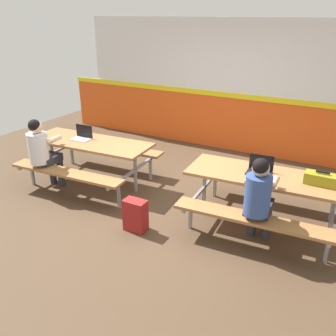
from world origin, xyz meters
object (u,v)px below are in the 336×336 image
object	(u,v)px
backpack_dark	(136,215)
picnic_table_right	(266,186)
laptop_silver	(82,136)
student_nearer	(42,149)
student_further	(259,196)
toolbox_grey	(322,179)
tote_bag_bright	(82,140)
picnic_table_left	(90,150)
laptop_dark	(260,169)

from	to	relation	value
backpack_dark	picnic_table_right	bearing A→B (deg)	33.53
laptop_silver	student_nearer	bearing A→B (deg)	-114.74
student_further	toolbox_grey	distance (m)	0.85
laptop_silver	tote_bag_bright	size ratio (longest dim) A/B	0.78
picnic_table_right	toolbox_grey	size ratio (longest dim) A/B	5.23
student_nearer	tote_bag_bright	size ratio (longest dim) A/B	2.81
toolbox_grey	tote_bag_bright	size ratio (longest dim) A/B	0.93
toolbox_grey	picnic_table_left	bearing A→B (deg)	-178.18
picnic_table_right	tote_bag_bright	bearing A→B (deg)	164.88
student_further	tote_bag_bright	world-z (taller)	student_further
student_nearer	toolbox_grey	bearing A→B (deg)	9.92
student_further	backpack_dark	bearing A→B (deg)	-165.23
laptop_dark	student_nearer	bearing A→B (deg)	-168.02
student_further	toolbox_grey	xyz separation A→B (m)	(0.59, 0.60, 0.10)
tote_bag_bright	laptop_dark	bearing A→B (deg)	-15.10
laptop_dark	picnic_table_left	bearing A→B (deg)	-177.92
laptop_dark	backpack_dark	bearing A→B (deg)	-143.50
laptop_silver	toolbox_grey	distance (m)	3.72
picnic_table_left	student_further	bearing A→B (deg)	-9.33
student_nearer	toolbox_grey	xyz separation A→B (m)	(4.00, 0.70, 0.10)
picnic_table_left	student_nearer	bearing A→B (deg)	-128.16
picnic_table_right	student_further	size ratio (longest dim) A/B	1.73
picnic_table_right	laptop_dark	world-z (taller)	laptop_dark
picnic_table_left	toolbox_grey	xyz separation A→B (m)	(3.54, 0.11, 0.23)
laptop_silver	toolbox_grey	world-z (taller)	laptop_silver
laptop_silver	backpack_dark	xyz separation A→B (m)	(1.64, -0.90, -0.57)
laptop_dark	toolbox_grey	world-z (taller)	laptop_dark
picnic_table_right	tote_bag_bright	size ratio (longest dim) A/B	4.87
student_further	laptop_dark	size ratio (longest dim) A/B	3.62
tote_bag_bright	student_further	bearing A→B (deg)	-21.71
backpack_dark	laptop_silver	bearing A→B (deg)	151.29
laptop_dark	toolbox_grey	xyz separation A→B (m)	(0.76, 0.01, 0.02)
backpack_dark	tote_bag_bright	xyz separation A→B (m)	(-2.74, 2.07, -0.02)
picnic_table_left	tote_bag_bright	size ratio (longest dim) A/B	4.87
laptop_silver	laptop_dark	xyz separation A→B (m)	(2.96, 0.07, 0.00)
picnic_table_left	picnic_table_right	xyz separation A→B (m)	(2.89, 0.07, 0.00)
student_nearer	picnic_table_right	bearing A→B (deg)	11.10
toolbox_grey	student_further	bearing A→B (deg)	-134.94
student_nearer	laptop_silver	xyz separation A→B (m)	(0.28, 0.61, 0.08)
student_nearer	laptop_dark	distance (m)	3.32
student_further	laptop_silver	distance (m)	3.17
picnic_table_left	tote_bag_bright	bearing A→B (deg)	136.78
picnic_table_left	backpack_dark	distance (m)	1.74
picnic_table_left	laptop_dark	size ratio (longest dim) A/B	6.28
laptop_silver	backpack_dark	size ratio (longest dim) A/B	0.76
picnic_table_right	laptop_silver	world-z (taller)	laptop_silver
tote_bag_bright	picnic_table_right	bearing A→B (deg)	-15.12
laptop_silver	laptop_dark	world-z (taller)	same
laptop_dark	backpack_dark	world-z (taller)	laptop_dark
student_nearer	student_further	bearing A→B (deg)	1.74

